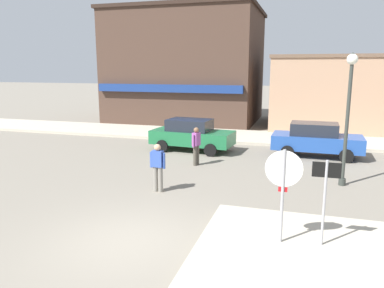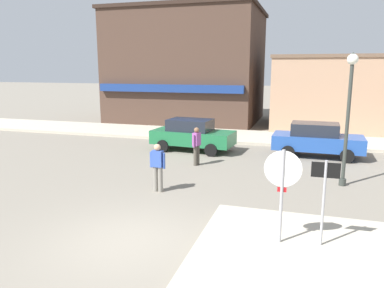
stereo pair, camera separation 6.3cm
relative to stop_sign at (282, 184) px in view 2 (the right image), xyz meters
name	(u,v)px [view 2 (the right image)]	position (x,y,z in m)	size (l,w,h in m)	color
ground_plane	(128,242)	(-3.42, -0.77, -1.52)	(160.00, 160.00, 0.00)	gray
sidewalk_corner	(346,264)	(1.38, -0.50, -1.44)	(6.40, 4.80, 0.15)	#B7AD99
kerb_far	(236,136)	(-3.42, 13.32, -1.44)	(80.00, 4.00, 0.15)	#B7AD99
stop_sign	(282,184)	(0.00, 0.00, 0.00)	(0.82, 0.07, 2.30)	#9E9EA3
one_way_sign	(324,195)	(0.89, 0.11, -0.19)	(0.60, 0.06, 2.10)	#9E9EA3
lamp_post	(349,101)	(1.78, 5.37, 1.44)	(0.36, 0.36, 4.54)	#333833
parked_car_nearest	(192,134)	(-4.88, 9.22, -0.71)	(4.13, 2.14, 1.56)	#1E6B3D
parked_car_second	(317,139)	(0.97, 9.67, -0.71)	(4.05, 1.96, 1.56)	#234C9E
pedestrian_crossing_near	(197,145)	(-3.88, 6.55, -0.65)	(0.31, 0.55, 1.61)	#4C473D
pedestrian_crossing_far	(158,166)	(-4.14, 2.89, -0.65)	(0.56, 0.25, 1.61)	gray
building_corner_shop	(189,67)	(-8.33, 19.56, 2.59)	(10.83, 8.97, 8.21)	#473328
building_storefront_left_near	(335,93)	(2.19, 18.73, 0.89)	(7.95, 7.73, 4.81)	tan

